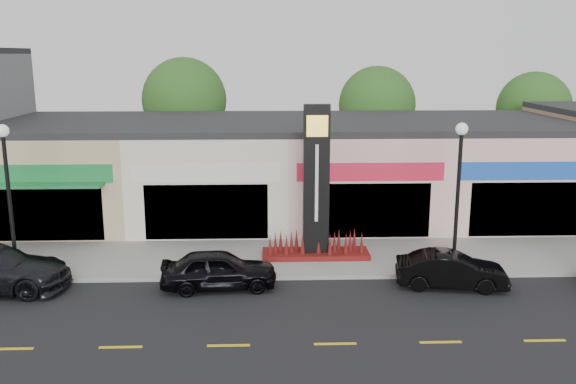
% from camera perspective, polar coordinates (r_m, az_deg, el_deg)
% --- Properties ---
extents(ground, '(120.00, 120.00, 0.00)m').
position_cam_1_polar(ground, '(20.39, -5.06, -10.31)').
color(ground, black).
rests_on(ground, ground).
extents(sidewalk, '(52.00, 4.30, 0.15)m').
position_cam_1_polar(sidewalk, '(24.42, -4.52, -6.15)').
color(sidewalk, gray).
rests_on(sidewalk, ground).
extents(curb, '(52.00, 0.20, 0.15)m').
position_cam_1_polar(curb, '(22.30, -4.77, -8.02)').
color(curb, gray).
rests_on(curb, ground).
extents(shop_beige, '(7.00, 10.85, 4.80)m').
position_cam_1_polar(shop_beige, '(32.18, -19.33, 2.06)').
color(shop_beige, tan).
rests_on(shop_beige, ground).
extents(shop_cream, '(7.00, 10.01, 4.80)m').
position_cam_1_polar(shop_cream, '(30.82, -6.81, 2.25)').
color(shop_cream, beige).
rests_on(shop_cream, ground).
extents(shop_pink_w, '(7.00, 10.01, 4.80)m').
position_cam_1_polar(shop_pink_w, '(31.02, 6.20, 2.33)').
color(shop_pink_w, beige).
rests_on(shop_pink_w, ground).
extents(shop_pink_e, '(7.00, 10.01, 4.80)m').
position_cam_1_polar(shop_pink_e, '(32.74, 18.42, 2.30)').
color(shop_pink_e, beige).
rests_on(shop_pink_e, ground).
extents(tree_rear_west, '(5.20, 5.20, 7.83)m').
position_cam_1_polar(tree_rear_west, '(38.67, -9.66, 8.50)').
color(tree_rear_west, '#382619').
rests_on(tree_rear_west, ground).
extents(tree_rear_mid, '(4.80, 4.80, 7.29)m').
position_cam_1_polar(tree_rear_mid, '(38.96, 8.31, 8.08)').
color(tree_rear_mid, '#382619').
rests_on(tree_rear_mid, ground).
extents(tree_rear_east, '(4.60, 4.60, 6.94)m').
position_cam_1_polar(tree_rear_east, '(41.91, 21.99, 7.26)').
color(tree_rear_east, '#382619').
rests_on(tree_rear_east, ground).
extents(lamp_west_near, '(0.44, 0.44, 5.47)m').
position_cam_1_polar(lamp_west_near, '(23.55, -24.72, 0.57)').
color(lamp_west_near, black).
rests_on(lamp_west_near, sidewalk).
extents(lamp_east_near, '(0.44, 0.44, 5.47)m').
position_cam_1_polar(lamp_east_near, '(22.76, 15.66, 0.89)').
color(lamp_east_near, black).
rests_on(lamp_east_near, sidewalk).
extents(pylon_sign, '(4.20, 1.30, 6.00)m').
position_cam_1_polar(pylon_sign, '(23.70, 2.64, -1.16)').
color(pylon_sign, '#57110F').
rests_on(pylon_sign, sidewalk).
extents(car_black_sedan, '(1.92, 4.11, 1.36)m').
position_cam_1_polar(car_black_sedan, '(21.43, -6.50, -7.21)').
color(car_black_sedan, black).
rests_on(car_black_sedan, ground).
extents(car_black_conv, '(1.88, 3.95, 1.25)m').
position_cam_1_polar(car_black_conv, '(22.13, 15.02, -7.08)').
color(car_black_conv, black).
rests_on(car_black_conv, ground).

